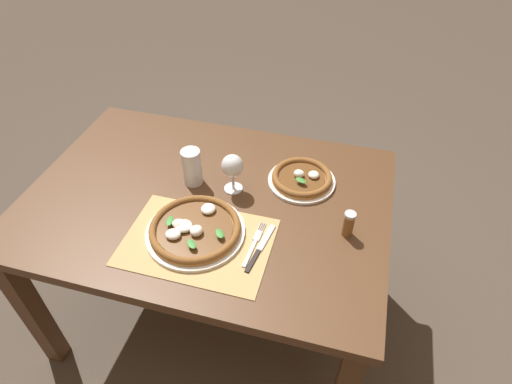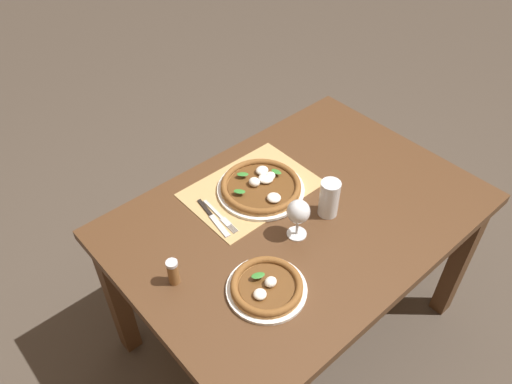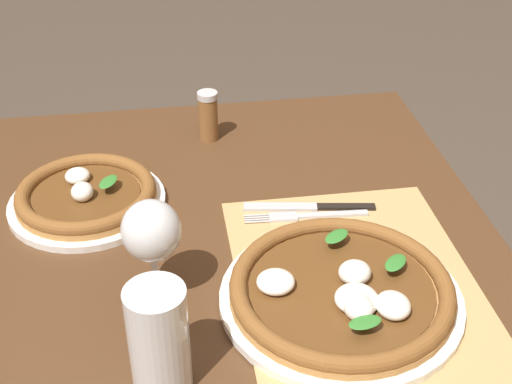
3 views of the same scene
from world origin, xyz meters
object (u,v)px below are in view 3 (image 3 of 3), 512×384
pint_glass (159,341)px  knife (309,207)px  pizza_far (86,196)px  fork (305,216)px  pizza_near (342,292)px  pepper_shaker (208,116)px  wine_glass (152,235)px

pint_glass → knife: 0.42m
pizza_far → fork: bearing=-104.6°
pint_glass → knife: bearing=-37.3°
pint_glass → pizza_far: bearing=15.1°
pizza_far → fork: 0.36m
pizza_far → pint_glass: size_ratio=1.77×
fork → pizza_near: bearing=-178.2°
pizza_far → knife: bearing=-100.6°
knife → pizza_near: bearing=178.8°
pint_glass → fork: (0.31, -0.24, -0.06)m
knife → fork: bearing=154.8°
pint_glass → pepper_shaker: bearing=-10.8°
pizza_far → fork: size_ratio=1.28×
wine_glass → pint_glass: wine_glass is taller
fork → knife: knife is taller
wine_glass → pint_glass: size_ratio=1.07×
wine_glass → pizza_near: bearing=-102.8°
pizza_near → wine_glass: (0.06, 0.25, 0.08)m
fork → pepper_shaker: (0.29, 0.13, 0.04)m
pizza_near → knife: bearing=-1.2°
pizza_near → wine_glass: size_ratio=2.15×
wine_glass → pepper_shaker: size_ratio=1.60×
pizza_near → pizza_far: 0.46m
wine_glass → pint_glass: (-0.16, -0.00, -0.04)m
fork → pepper_shaker: pepper_shaker is taller
fork → pepper_shaker: bearing=24.0°
fork → knife: 0.03m
pizza_far → wine_glass: 0.28m
pizza_near → pizza_far: bearing=50.1°
wine_glass → fork: (0.15, -0.24, -0.10)m
pint_glass → knife: pint_glass is taller
wine_glass → pint_glass: bearing=-179.7°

